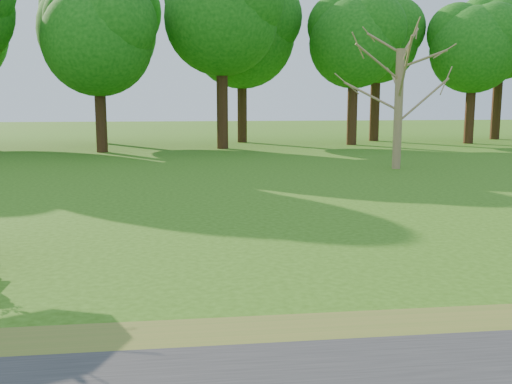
{
  "coord_description": "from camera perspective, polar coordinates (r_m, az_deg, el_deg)",
  "views": [
    {
      "loc": [
        0.69,
        -8.79,
        2.63
      ],
      "look_at": [
        1.85,
        0.5,
        1.1
      ],
      "focal_mm": 40.0,
      "sensor_mm": 36.0,
      "label": 1
    }
  ],
  "objects": [
    {
      "name": "ground",
      "position": [
        9.21,
        -11.22,
        -7.51
      ],
      "size": [
        120.0,
        120.0,
        0.0
      ],
      "primitive_type": "plane",
      "color": "#326012",
      "rests_on": "ground"
    },
    {
      "name": "drygrass_strip",
      "position": [
        6.58,
        -12.94,
        -14.51
      ],
      "size": [
        120.0,
        1.2,
        0.01
      ],
      "primitive_type": "cube",
      "color": "olive",
      "rests_on": "ground"
    }
  ]
}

